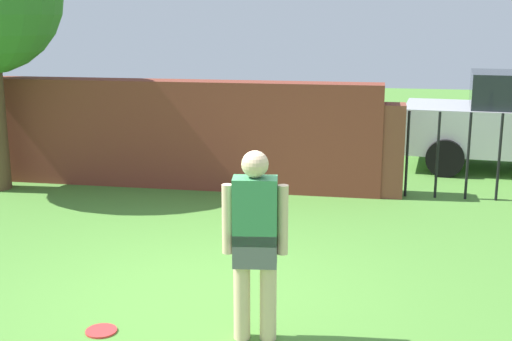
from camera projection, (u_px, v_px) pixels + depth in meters
name	position (u px, v px, depth m)	size (l,w,h in m)	color
ground_plane	(199.00, 296.00, 6.50)	(40.00, 40.00, 0.00)	#4C8433
brick_wall	(175.00, 134.00, 10.55)	(6.47, 0.50, 1.69)	brown
person	(255.00, 237.00, 5.44)	(0.54, 0.27, 1.62)	beige
fence_gate	(484.00, 154.00, 9.75)	(3.17, 0.44, 1.40)	brown
frisbee_red	(101.00, 331.00, 5.75)	(0.27, 0.27, 0.02)	red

